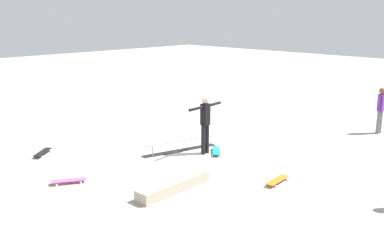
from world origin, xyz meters
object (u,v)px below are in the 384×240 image
object	(u,v)px
grind_rail	(180,146)
skate_ledge	(174,186)
loose_skateboard_black	(43,152)
loose_skateboard_orange	(278,180)
skater_main	(205,120)
bystander_purple_shirt	(381,108)
loose_skateboard_pink	(69,180)
skateboard_main	(216,151)

from	to	relation	value
grind_rail	skate_ledge	size ratio (longest dim) A/B	1.17
loose_skateboard_black	loose_skateboard_orange	size ratio (longest dim) A/B	0.92
skater_main	loose_skateboard_orange	bearing A→B (deg)	76.88
loose_skateboard_black	skater_main	bearing A→B (deg)	98.22
skater_main	loose_skateboard_black	size ratio (longest dim) A/B	2.21
skater_main	bystander_purple_shirt	distance (m)	6.17
bystander_purple_shirt	loose_skateboard_black	bearing A→B (deg)	149.10
skater_main	loose_skateboard_pink	world-z (taller)	skater_main
loose_skateboard_black	loose_skateboard_orange	world-z (taller)	same
skater_main	grind_rail	bearing A→B (deg)	-68.79
skater_main	loose_skateboard_pink	size ratio (longest dim) A/B	2.09
loose_skateboard_orange	skate_ledge	bearing A→B (deg)	-39.38
skateboard_main	loose_skateboard_orange	bearing A→B (deg)	-148.93
loose_skateboard_black	loose_skateboard_pink	bearing A→B (deg)	38.44
loose_skateboard_orange	loose_skateboard_pink	bearing A→B (deg)	-50.01
skater_main	loose_skateboard_orange	size ratio (longest dim) A/B	2.04
bystander_purple_shirt	loose_skateboard_pink	world-z (taller)	bystander_purple_shirt
grind_rail	bystander_purple_shirt	world-z (taller)	bystander_purple_shirt
skateboard_main	loose_skateboard_black	size ratio (longest dim) A/B	0.95
bystander_purple_shirt	loose_skateboard_black	distance (m)	10.62
grind_rail	loose_skateboard_pink	bearing A→B (deg)	13.71
loose_skateboard_pink	skate_ledge	bearing A→B (deg)	153.82
grind_rail	loose_skateboard_black	size ratio (longest dim) A/B	3.09
loose_skateboard_orange	bystander_purple_shirt	bearing A→B (deg)	176.02
skate_ledge	skater_main	world-z (taller)	skater_main
bystander_purple_shirt	skateboard_main	bearing A→B (deg)	157.87
skateboard_main	bystander_purple_shirt	distance (m)	5.92
skateboard_main	loose_skateboard_orange	size ratio (longest dim) A/B	0.88
loose_skateboard_orange	skater_main	bearing A→B (deg)	-103.95
grind_rail	loose_skateboard_orange	distance (m)	3.42
grind_rail	skate_ledge	distance (m)	2.94
skate_ledge	skater_main	xyz separation A→B (m)	(-2.45, -1.35, 0.84)
skate_ledge	loose_skateboard_orange	size ratio (longest dim) A/B	2.43
loose_skateboard_pink	loose_skateboard_orange	size ratio (longest dim) A/B	0.98
skate_ledge	loose_skateboard_black	world-z (taller)	skate_ledge
bystander_purple_shirt	loose_skateboard_black	world-z (taller)	bystander_purple_shirt
loose_skateboard_black	loose_skateboard_orange	xyz separation A→B (m)	(-2.88, 5.87, 0.00)
grind_rail	loose_skateboard_black	world-z (taller)	grind_rail
skater_main	bystander_purple_shirt	world-z (taller)	skater_main
bystander_purple_shirt	loose_skateboard_pink	size ratio (longest dim) A/B	1.91
bystander_purple_shirt	loose_skateboard_pink	distance (m)	10.07
skate_ledge	loose_skateboard_black	bearing A→B (deg)	-79.23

